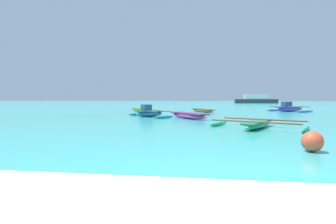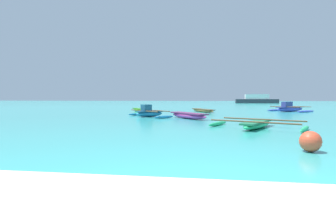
# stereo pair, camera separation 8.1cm
# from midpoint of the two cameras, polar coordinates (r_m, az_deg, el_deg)

# --- Properties ---
(ground_plane) EXTENTS (240.00, 240.00, 0.00)m
(ground_plane) POSITION_cam_midpoint_polar(r_m,az_deg,el_deg) (3.57, 15.57, -20.75)
(ground_plane) COLOR #38ADA8
(moored_boat_0) EXTENTS (4.74, 3.82, 0.39)m
(moored_boat_0) POSITION_cam_midpoint_polar(r_m,az_deg,el_deg) (13.14, 18.81, -2.54)
(moored_boat_0) COLOR #27B871
(moored_boat_0) RESTS_ON ground_plane
(moored_boat_1) EXTENTS (3.93, 4.00, 0.94)m
(moored_boat_1) POSITION_cam_midpoint_polar(r_m,az_deg,el_deg) (19.85, -4.26, -0.16)
(moored_boat_1) COLOR teal
(moored_boat_1) RESTS_ON ground_plane
(moored_boat_2) EXTENTS (2.54, 3.96, 0.32)m
(moored_boat_2) POSITION_cam_midpoint_polar(r_m,az_deg,el_deg) (26.59, 7.50, 0.37)
(moored_boat_2) COLOR olive
(moored_boat_2) RESTS_ON ground_plane
(moored_boat_3) EXTENTS (4.49, 4.60, 1.05)m
(moored_boat_3) POSITION_cam_midpoint_polar(r_m,az_deg,el_deg) (30.01, 24.80, 0.73)
(moored_boat_3) COLOR #485AD2
(moored_boat_3) RESTS_ON ground_plane
(moored_boat_4) EXTENTS (3.02, 3.56, 0.41)m
(moored_boat_4) POSITION_cam_midpoint_polar(r_m,az_deg,el_deg) (18.13, 4.36, -0.72)
(moored_boat_4) COLOR #AD3F95
(moored_boat_4) RESTS_ON ground_plane
(moored_boat_5) EXTENTS (2.38, 3.47, 0.38)m
(moored_boat_5) POSITION_cam_midpoint_polar(r_m,az_deg,el_deg) (26.31, -6.39, 0.42)
(moored_boat_5) COLOR #47D820
(moored_boat_5) RESTS_ON ground_plane
(mooring_buoy_0) EXTENTS (0.56, 0.56, 0.56)m
(mooring_buoy_0) POSITION_cam_midpoint_polar(r_m,az_deg,el_deg) (7.98, 28.64, -5.62)
(mooring_buoy_0) COLOR #E54C2D
(mooring_buoy_0) RESTS_ON ground_plane
(distant_ferry) EXTENTS (10.80, 2.38, 2.38)m
(distant_ferry) POSITION_cam_midpoint_polar(r_m,az_deg,el_deg) (73.14, 18.55, 2.58)
(distant_ferry) COLOR #2D333D
(distant_ferry) RESTS_ON ground_plane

